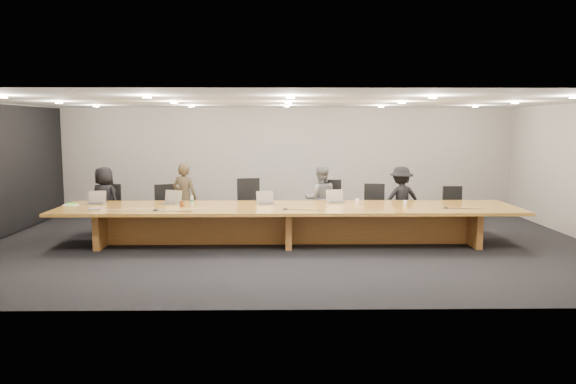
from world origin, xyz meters
name	(u,v)px	position (x,y,z in m)	size (l,w,h in m)	color
ground	(288,244)	(0.00, 0.00, 0.00)	(12.00, 12.00, 0.00)	black
back_wall	(286,161)	(0.00, 4.00, 1.40)	(12.00, 0.02, 2.80)	beige
conference_table	(288,218)	(0.00, 0.00, 0.52)	(9.00, 1.80, 0.75)	#986421
chair_far_left	(108,208)	(-3.92, 1.24, 0.54)	(0.55, 0.55, 1.07)	black
chair_left	(167,209)	(-2.63, 1.17, 0.54)	(0.55, 0.55, 1.07)	black
chair_mid_left	(251,205)	(-0.80, 1.22, 0.60)	(0.61, 0.61, 1.20)	black
chair_mid_right	(330,206)	(0.93, 1.20, 0.58)	(0.59, 0.59, 1.17)	black
chair_right	(374,208)	(1.89, 1.16, 0.54)	(0.55, 0.55, 1.08)	black
chair_far_right	(455,209)	(3.68, 1.18, 0.51)	(0.52, 0.52, 1.02)	black
person_a	(105,200)	(-3.98, 1.22, 0.72)	(0.71, 0.46, 1.45)	black
person_b	(185,198)	(-2.25, 1.24, 0.77)	(0.56, 0.37, 1.54)	#362C1D
person_c	(321,199)	(0.73, 1.25, 0.73)	(0.71, 0.55, 1.46)	slate
person_d	(401,199)	(2.50, 1.25, 0.72)	(0.93, 0.54, 1.44)	black
laptop_a	(96,198)	(-3.89, 0.35, 0.89)	(0.35, 0.25, 0.27)	tan
laptop_b	(170,197)	(-2.39, 0.35, 0.89)	(0.36, 0.27, 0.29)	beige
laptop_c	(266,198)	(-0.45, 0.28, 0.89)	(0.35, 0.25, 0.27)	tan
laptop_d	(336,197)	(0.99, 0.41, 0.89)	(0.36, 0.26, 0.28)	#B6A88B
water_bottle	(192,201)	(-1.92, 0.17, 0.85)	(0.06, 0.06, 0.19)	silver
amber_mug	(182,204)	(-2.09, -0.02, 0.81)	(0.09, 0.09, 0.11)	brown
paper_cup_near	(357,201)	(1.42, 0.39, 0.80)	(0.08, 0.08, 0.10)	white
paper_cup_far	(405,203)	(2.34, 0.12, 0.80)	(0.08, 0.08, 0.10)	white
notepad	(71,205)	(-4.35, 0.23, 0.76)	(0.25, 0.20, 0.02)	white
lime_gadget	(71,204)	(-4.34, 0.23, 0.78)	(0.17, 0.10, 0.03)	#4FCB36
av_box	(95,209)	(-3.66, -0.41, 0.77)	(0.21, 0.16, 0.03)	#A1A1A6
mic_left	(156,210)	(-2.49, -0.54, 0.77)	(0.14, 0.14, 0.03)	black
mic_center	(286,209)	(-0.06, -0.41, 0.77)	(0.12, 0.12, 0.03)	black
mic_right	(446,208)	(3.03, -0.32, 0.77)	(0.12, 0.12, 0.03)	black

